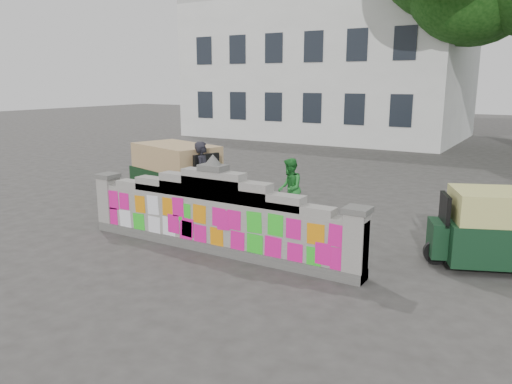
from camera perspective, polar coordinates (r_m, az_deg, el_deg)
ground at (r=10.37m, az=-4.75°, el=-6.73°), size 100.00×100.00×0.00m
parapet_wall at (r=10.14m, az=-4.85°, el=-2.74°), size 6.48×0.44×2.01m
building at (r=32.50m, az=8.39°, el=13.48°), size 16.00×10.00×8.90m
cyclist_bike at (r=12.90m, az=-6.00°, el=-0.59°), size 2.00×1.30×0.99m
cyclist_rider at (r=12.83m, az=-6.04°, el=0.91°), size 0.60×0.72×1.69m
pedestrian at (r=12.58m, az=3.86°, el=0.39°), size 0.86×0.94×1.54m
rickshaw_left at (r=13.93m, az=-8.88°, el=1.97°), size 3.21×2.14×1.72m
rickshaw_right at (r=10.31m, az=26.71°, el=-3.75°), size 2.73×2.01×1.47m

